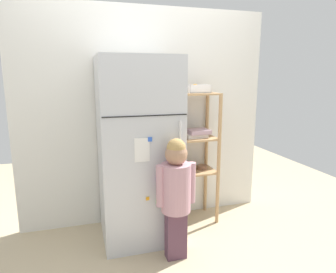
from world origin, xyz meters
TOP-DOWN VIEW (x-y plane):
  - ground_plane at (0.00, 0.00)m, footprint 6.00×6.00m
  - kitchen_wall_back at (0.00, 0.38)m, footprint 2.56×0.03m
  - refrigerator at (-0.15, 0.02)m, footprint 0.70×0.70m
  - child_standing at (0.06, -0.43)m, footprint 0.33×0.25m
  - pantry_shelf_unit at (0.48, 0.18)m, footprint 0.40×0.34m
  - fruit_bin at (0.46, 0.17)m, footprint 0.22×0.16m

SIDE VIEW (x-z plane):
  - ground_plane at x=0.00m, z-range 0.00..0.00m
  - child_standing at x=0.06m, z-range 0.11..1.14m
  - pantry_shelf_unit at x=0.48m, z-range 0.14..1.48m
  - refrigerator at x=-0.15m, z-range 0.00..1.68m
  - kitchen_wall_back at x=0.00m, z-range 0.00..2.18m
  - fruit_bin at x=0.46m, z-range 1.34..1.42m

